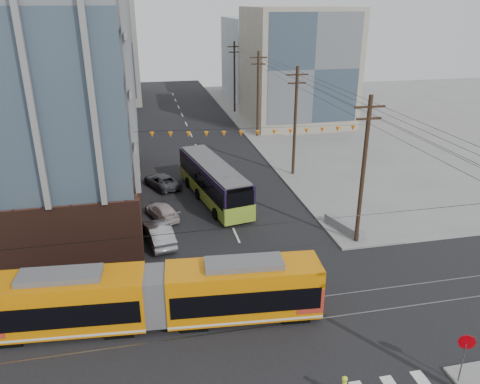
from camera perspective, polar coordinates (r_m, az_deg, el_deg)
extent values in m
plane|color=slate|center=(24.98, 6.55, -19.97)|extent=(160.00, 160.00, 0.00)
cube|color=#8C99A5|center=(70.58, -21.42, 14.53)|extent=(18.00, 16.00, 18.00)
cube|color=gray|center=(69.68, 6.95, 14.93)|extent=(14.00, 14.00, 16.00)
cube|color=gray|center=(89.93, -17.77, 16.99)|extent=(16.00, 18.00, 20.00)
cube|color=#8C99A5|center=(89.34, 3.92, 15.98)|extent=(16.00, 16.00, 14.00)
cylinder|color=black|center=(75.72, -0.68, 13.75)|extent=(0.30, 0.30, 11.00)
imported|color=#95989E|center=(35.22, -9.88, -5.01)|extent=(2.46, 4.96, 1.56)
imported|color=#B4A6A3|center=(39.20, -9.48, -2.33)|extent=(3.08, 4.57, 1.23)
imported|color=#3F4048|center=(45.66, -9.50, 1.33)|extent=(3.87, 5.10, 1.29)
cube|color=gray|center=(37.36, 12.52, -4.21)|extent=(2.06, 4.14, 0.81)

